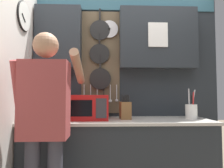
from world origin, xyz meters
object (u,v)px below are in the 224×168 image
knife_block (125,110)px  person (45,116)px  microwave (86,107)px  utensil_crock (191,111)px

knife_block → person: bearing=-143.5°
microwave → knife_block: 0.43m
utensil_crock → person: 1.54m
knife_block → person: person is taller
microwave → knife_block: size_ratio=1.81×
utensil_crock → person: size_ratio=0.20×
knife_block → utensil_crock: (0.73, 0.00, -0.01)m
microwave → knife_block: (0.43, 0.00, -0.03)m
utensil_crock → person: person is taller
microwave → utensil_crock: size_ratio=1.46×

